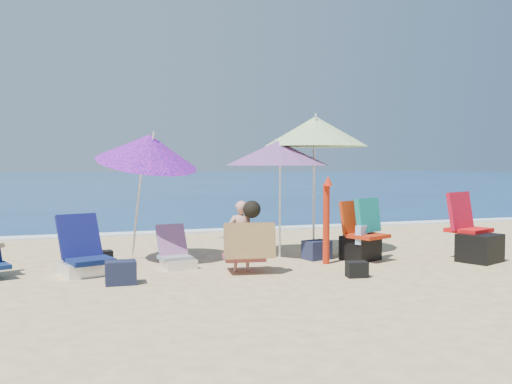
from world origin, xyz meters
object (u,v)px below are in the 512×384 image
object	(u,v)px
umbrella_blue	(148,149)
camp_chair_right	(361,238)
camp_chair_left	(476,241)
umbrella_turquoise	(278,153)
chair_rainbow	(176,256)
person_center	(245,238)
chair_navy	(84,259)
umbrella_striped	(315,132)
furled_umbrella	(327,216)

from	to	relation	value
umbrella_blue	camp_chair_right	world-z (taller)	umbrella_blue
camp_chair_left	umbrella_blue	bearing A→B (deg)	163.86
umbrella_turquoise	chair_rainbow	distance (m)	2.38
umbrella_blue	person_center	size ratio (longest dim) A/B	2.09
umbrella_turquoise	umbrella_blue	distance (m)	2.09
chair_navy	camp_chair_right	bearing A→B (deg)	-2.48
umbrella_striped	person_center	size ratio (longest dim) A/B	2.32
umbrella_blue	camp_chair_left	bearing A→B (deg)	-16.14
camp_chair_left	camp_chair_right	bearing A→B (deg)	159.38
chair_navy	camp_chair_left	xyz separation A→B (m)	(5.89, -0.81, 0.10)
furled_umbrella	person_center	world-z (taller)	furled_umbrella
umbrella_striped	furled_umbrella	size ratio (longest dim) A/B	1.76
umbrella_striped	umbrella_turquoise	bearing A→B (deg)	-165.54
chair_navy	umbrella_blue	bearing A→B (deg)	32.00
umbrella_blue	camp_chair_right	xyz separation A→B (m)	(3.24, -0.79, -1.40)
umbrella_turquoise	umbrella_blue	size ratio (longest dim) A/B	0.90
camp_chair_left	camp_chair_right	world-z (taller)	camp_chair_left
umbrella_blue	camp_chair_left	size ratio (longest dim) A/B	1.99
umbrella_striped	camp_chair_left	world-z (taller)	umbrella_striped
chair_rainbow	umbrella_blue	bearing A→B (deg)	122.02
umbrella_turquoise	camp_chair_right	size ratio (longest dim) A/B	1.95
camp_chair_right	chair_navy	bearing A→B (deg)	177.52
furled_umbrella	chair_rainbow	world-z (taller)	furled_umbrella
umbrella_turquoise	camp_chair_left	bearing A→B (deg)	-25.50
furled_umbrella	camp_chair_right	size ratio (longest dim) A/B	1.36
chair_navy	umbrella_striped	bearing A→B (deg)	10.87
chair_navy	chair_rainbow	size ratio (longest dim) A/B	1.40
umbrella_striped	furled_umbrella	bearing A→B (deg)	-104.81
furled_umbrella	chair_navy	world-z (taller)	furled_umbrella
camp_chair_right	camp_chair_left	bearing A→B (deg)	-20.62
umbrella_blue	umbrella_turquoise	bearing A→B (deg)	-1.98
camp_chair_left	camp_chair_right	xyz separation A→B (m)	(-1.67, 0.63, 0.04)
umbrella_blue	chair_rainbow	xyz separation A→B (m)	(0.33, -0.52, -1.59)
umbrella_striped	person_center	distance (m)	2.66
camp_chair_left	person_center	size ratio (longest dim) A/B	1.05
furled_umbrella	person_center	size ratio (longest dim) A/B	1.32
umbrella_striped	camp_chair_right	distance (m)	1.99
umbrella_blue	person_center	distance (m)	2.11
furled_umbrella	camp_chair_left	distance (m)	2.44
umbrella_blue	chair_navy	xyz separation A→B (m)	(-0.98, -0.61, -1.54)
furled_umbrella	camp_chair_right	world-z (taller)	furled_umbrella
umbrella_striped	camp_chair_right	size ratio (longest dim) A/B	2.40
umbrella_striped	camp_chair_right	xyz separation A→B (m)	(0.40, -0.92, -1.72)
umbrella_blue	chair_navy	size ratio (longest dim) A/B	2.41
chair_navy	person_center	size ratio (longest dim) A/B	0.87
umbrella_turquoise	camp_chair_left	size ratio (longest dim) A/B	1.80
umbrella_blue	person_center	world-z (taller)	umbrella_blue
umbrella_striped	chair_rainbow	xyz separation A→B (m)	(-2.52, -0.65, -1.91)
umbrella_turquoise	chair_navy	world-z (taller)	umbrella_turquoise
furled_umbrella	umbrella_striped	bearing A→B (deg)	75.19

